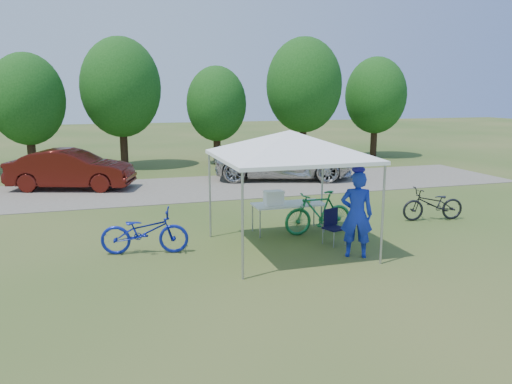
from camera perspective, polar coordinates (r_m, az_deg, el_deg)
ground at (r=11.56m, az=3.70°, el=-6.54°), size 100.00×100.00×0.00m
gravel_strip at (r=19.02m, az=-4.82°, el=0.59°), size 24.00×5.00×0.02m
canopy at (r=11.04m, az=3.88°, el=6.68°), size 4.53×4.53×3.00m
treeline at (r=24.59m, az=-8.70°, el=11.18°), size 24.89×4.28×6.30m
folding_table at (r=12.79m, az=3.71°, el=-1.50°), size 1.82×0.76×0.75m
folding_chair at (r=11.98m, az=8.74°, el=-3.58°), size 0.53×0.56×0.83m
cooler at (r=12.61m, az=2.04°, el=-0.65°), size 0.48×0.33×0.35m
ice_cream_cup at (r=12.93m, az=6.06°, el=-1.07°), size 0.08×0.08×0.06m
cyclist at (r=11.01m, az=11.42°, el=-2.52°), size 0.82×0.70×1.90m
bike_blue at (r=11.38m, az=-12.61°, el=-4.43°), size 2.02×1.04×1.01m
bike_green at (r=12.73m, az=7.14°, el=-2.36°), size 1.84×0.58×1.10m
bike_dark at (r=14.83m, az=19.60°, el=-1.31°), size 1.84×0.86×0.93m
minivan at (r=20.78m, az=3.23°, el=3.78°), size 6.29×4.22×1.60m
sedan at (r=19.61m, az=-20.38°, el=2.45°), size 4.73×2.82×1.47m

